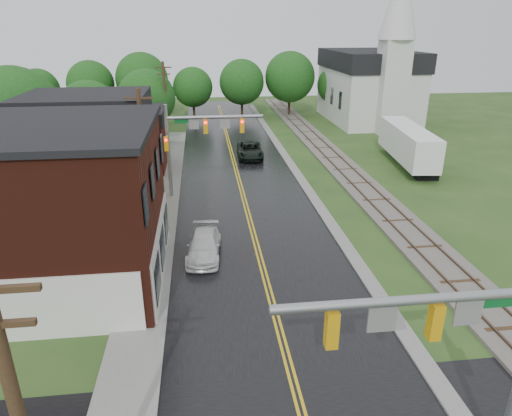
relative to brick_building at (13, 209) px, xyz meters
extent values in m
cube|color=black|center=(12.48, 15.00, -4.15)|extent=(10.00, 90.00, 0.02)
cube|color=gray|center=(17.88, 20.00, -4.15)|extent=(0.80, 70.00, 0.12)
cube|color=gray|center=(6.28, 10.00, -4.15)|extent=(2.40, 50.00, 0.12)
cube|color=#44170E|center=(-0.02, 0.00, -0.15)|extent=(14.00, 10.00, 8.00)
cube|color=silver|center=(7.03, 0.00, -2.65)|extent=(0.10, 9.50, 3.00)
cube|color=tan|center=(1.48, 11.00, -0.95)|extent=(8.00, 7.00, 6.40)
cube|color=#3F0F0C|center=(2.48, 20.00, -1.95)|extent=(7.00, 6.00, 4.40)
cube|color=silver|center=(32.48, 40.00, -0.65)|extent=(10.00, 16.00, 7.00)
cube|color=black|center=(32.48, 40.00, 4.05)|extent=(10.40, 16.40, 2.40)
cube|color=silver|center=(32.48, 32.00, 1.35)|extent=(3.20, 3.20, 11.00)
cube|color=#59544C|center=(22.48, 20.00, -4.05)|extent=(3.20, 80.00, 0.20)
cube|color=#4C3828|center=(21.76, 20.00, -3.91)|extent=(0.10, 80.00, 0.12)
cube|color=#4C3828|center=(23.20, 20.00, -3.91)|extent=(0.10, 80.00, 0.12)
cylinder|color=gray|center=(14.48, -13.00, 2.05)|extent=(7.20, 0.26, 0.26)
cube|color=orange|center=(15.20, -13.00, 1.35)|extent=(0.32, 0.30, 1.05)
cube|color=orange|center=(12.47, -13.00, 1.35)|extent=(0.32, 0.30, 1.05)
cube|color=gray|center=(16.07, -13.00, 1.55)|extent=(0.75, 0.06, 0.75)
cube|color=gray|center=(13.76, -13.00, 1.55)|extent=(0.75, 0.06, 0.75)
cube|color=#0C5926|center=(16.79, -13.00, 1.80)|extent=(1.40, 0.04, 0.30)
cylinder|color=gray|center=(6.88, 12.00, -0.55)|extent=(0.28, 0.28, 7.20)
cylinder|color=gray|center=(10.48, 12.00, 2.05)|extent=(7.20, 0.26, 0.26)
cube|color=orange|center=(9.76, 12.00, 1.35)|extent=(0.32, 0.30, 1.05)
cube|color=orange|center=(12.50, 12.00, 1.35)|extent=(0.32, 0.30, 1.05)
cube|color=gray|center=(8.90, 12.00, 1.55)|extent=(0.75, 0.06, 0.75)
cube|color=gray|center=(11.20, 12.00, 1.55)|extent=(0.75, 0.06, 0.75)
cube|color=#0C5926|center=(8.18, 12.00, 1.80)|extent=(1.40, 0.04, 0.30)
sphere|color=#FF0C0C|center=(9.76, 11.82, 1.68)|extent=(0.20, 0.20, 0.20)
cylinder|color=#382616|center=(5.68, 7.00, 0.35)|extent=(0.28, 0.28, 9.00)
cube|color=#382616|center=(5.68, 7.00, 4.25)|extent=(1.80, 0.12, 0.12)
cube|color=#382616|center=(5.68, 7.00, 3.55)|extent=(1.40, 0.12, 0.12)
cylinder|color=#382616|center=(5.68, 29.00, 0.35)|extent=(0.28, 0.28, 9.00)
cube|color=#382616|center=(5.68, 29.00, 4.25)|extent=(1.80, 0.12, 0.12)
cube|color=#382616|center=(5.68, 29.00, 3.55)|extent=(1.40, 0.12, 0.12)
cylinder|color=black|center=(-5.52, 17.00, -2.44)|extent=(0.36, 0.36, 3.42)
sphere|color=#144917|center=(-5.52, 17.00, 1.74)|extent=(7.60, 7.60, 7.60)
sphere|color=#144917|center=(-4.92, 16.60, 1.07)|extent=(5.32, 5.32, 5.32)
cylinder|color=black|center=(-1.52, 25.00, -2.80)|extent=(0.36, 0.36, 2.70)
sphere|color=#144917|center=(-1.52, 25.00, 0.50)|extent=(6.00, 6.00, 6.00)
sphere|color=#144917|center=(-0.92, 24.60, -0.03)|extent=(4.20, 4.20, 4.20)
cylinder|color=black|center=(3.48, 31.00, -2.71)|extent=(0.36, 0.36, 2.88)
sphere|color=#144917|center=(3.48, 31.00, 0.81)|extent=(6.40, 6.40, 6.40)
sphere|color=#144917|center=(4.08, 30.60, 0.25)|extent=(4.48, 4.48, 4.48)
imported|color=black|center=(14.23, 22.63, -3.40)|extent=(2.70, 5.48, 1.50)
imported|color=silver|center=(9.28, 1.77, -3.48)|extent=(2.24, 4.75, 1.34)
cube|color=black|center=(28.81, 13.83, -3.75)|extent=(2.00, 1.42, 0.80)
cylinder|color=gray|center=(28.81, 21.01, -3.75)|extent=(0.16, 0.16, 0.80)
cube|color=white|center=(28.81, 18.14, -1.91)|extent=(3.85, 11.71, 2.87)
camera|label=1|loc=(9.45, -22.16, 8.44)|focal=32.00mm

